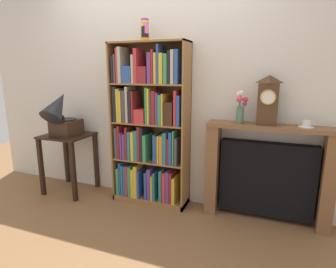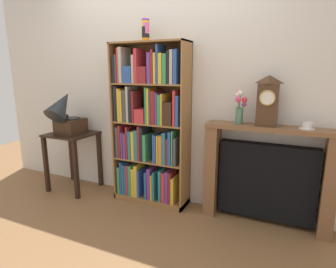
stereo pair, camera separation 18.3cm
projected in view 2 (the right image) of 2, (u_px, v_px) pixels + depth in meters
The scene contains 10 objects.
ground_plane at pixel (146, 206), 3.14m from camera, with size 7.85×6.40×0.02m, color brown.
wall_back at pixel (165, 86), 3.09m from camera, with size 4.85×0.08×2.60m, color silver.
bookshelf at pixel (149, 130), 3.07m from camera, with size 0.85×0.28×1.76m.
cup_stack at pixel (146, 30), 2.85m from camera, with size 0.08×0.08×0.22m.
side_table_left at pixel (72, 148), 3.47m from camera, with size 0.54×0.50×0.72m.
gramophone at pixel (65, 114), 3.31m from camera, with size 0.28×0.48×0.58m.
fireplace_mantel at pixel (266, 176), 2.69m from camera, with size 1.18×0.24×0.97m.
mantel_clock at pixel (268, 101), 2.52m from camera, with size 0.18×0.13×0.46m.
flower_vase at pixel (240, 106), 2.62m from camera, with size 0.12×0.14×0.32m.
teacup_with_saucer at pixel (307, 126), 2.43m from camera, with size 0.13×0.13×0.06m.
Camera 2 is at (1.43, -2.51, 1.47)m, focal length 29.89 mm.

